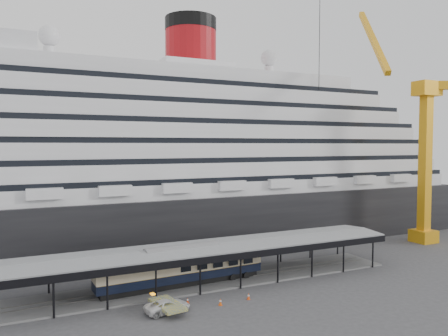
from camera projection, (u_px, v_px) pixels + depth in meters
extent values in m
plane|color=#3C3C3F|center=(224.00, 294.00, 55.67)|extent=(200.00, 200.00, 0.00)
cube|color=black|center=(153.00, 217.00, 84.26)|extent=(130.00, 30.00, 10.00)
cylinder|color=#A00C12|center=(191.00, 52.00, 86.00)|extent=(10.00, 10.00, 9.00)
cylinder|color=black|center=(191.00, 25.00, 85.73)|extent=(10.10, 10.10, 2.50)
sphere|color=silver|center=(49.00, 36.00, 74.82)|extent=(3.60, 3.60, 3.60)
sphere|color=silver|center=(269.00, 58.00, 93.72)|extent=(3.60, 3.60, 3.60)
cube|color=slate|center=(208.00, 282.00, 60.18)|extent=(56.00, 8.00, 0.24)
cube|color=slate|center=(210.00, 282.00, 59.52)|extent=(54.00, 0.08, 0.10)
cube|color=slate|center=(206.00, 279.00, 60.82)|extent=(54.00, 0.08, 0.10)
cube|color=black|center=(222.00, 258.00, 55.89)|extent=(56.00, 0.18, 0.90)
cube|color=black|center=(196.00, 244.00, 64.01)|extent=(56.00, 0.18, 0.90)
cube|color=slate|center=(208.00, 245.00, 59.91)|extent=(56.00, 9.00, 0.24)
cube|color=orange|center=(423.00, 236.00, 85.25)|extent=(4.00, 4.00, 2.40)
cube|color=orange|center=(425.00, 164.00, 84.51)|extent=(1.80, 1.80, 26.00)
cube|color=orange|center=(427.00, 89.00, 83.75)|extent=(5.00, 3.20, 2.80)
cube|color=orange|center=(373.00, 40.00, 84.07)|extent=(11.42, 18.78, 16.80)
cube|color=orange|center=(446.00, 85.00, 83.45)|extent=(6.00, 4.39, 1.60)
cylinder|color=black|center=(319.00, 122.00, 85.69)|extent=(0.12, 0.12, 47.21)
imported|color=silver|center=(167.00, 306.00, 49.44)|extent=(5.51, 3.08, 1.46)
cube|color=black|center=(182.00, 282.00, 58.50)|extent=(22.24, 3.59, 0.74)
cube|color=black|center=(182.00, 275.00, 58.45)|extent=(23.32, 4.07, 1.16)
cube|color=beige|center=(182.00, 266.00, 58.38)|extent=(23.32, 4.11, 1.37)
cube|color=black|center=(182.00, 259.00, 58.34)|extent=(23.32, 4.07, 0.42)
cube|color=red|center=(188.00, 303.00, 52.29)|extent=(0.37, 0.37, 0.03)
cone|color=red|center=(188.00, 300.00, 52.27)|extent=(0.32, 0.32, 0.69)
cylinder|color=white|center=(188.00, 300.00, 52.27)|extent=(0.22, 0.22, 0.13)
cube|color=#E1510C|center=(220.00, 305.00, 51.67)|extent=(0.50, 0.50, 0.03)
cone|color=#E1510C|center=(220.00, 302.00, 51.65)|extent=(0.43, 0.43, 0.81)
cylinder|color=white|center=(220.00, 301.00, 51.64)|extent=(0.26, 0.26, 0.16)
cube|color=#E8440C|center=(249.00, 299.00, 53.63)|extent=(0.53, 0.53, 0.03)
cone|color=#E8440C|center=(249.00, 296.00, 53.61)|extent=(0.45, 0.45, 0.77)
cylinder|color=white|center=(249.00, 295.00, 53.61)|extent=(0.25, 0.25, 0.15)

